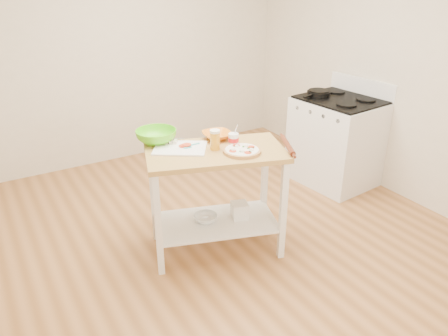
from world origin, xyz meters
TOP-DOWN VIEW (x-y plane):
  - room_shell at (0.00, 0.00)m, footprint 4.04×4.54m
  - prep_island at (-0.14, -0.05)m, footprint 1.20×0.89m
  - gas_stove at (1.64, 0.40)m, footprint 0.78×0.89m
  - skillet at (1.51, 0.61)m, footprint 0.39×0.25m
  - pizza at (0.01, -0.20)m, footprint 0.29×0.29m
  - cutting_board at (-0.36, 0.12)m, footprint 0.50×0.47m
  - spatula at (-0.28, 0.09)m, footprint 0.15×0.05m
  - knife at (-0.42, 0.33)m, footprint 0.26×0.12m
  - orange_bowl at (-0.00, 0.15)m, footprint 0.27×0.27m
  - green_bowl at (-0.46, 0.34)m, footprint 0.38×0.38m
  - beer_pint at (-0.13, -0.04)m, footprint 0.08×0.08m
  - yogurt_tub at (0.03, -0.04)m, footprint 0.08×0.08m
  - rolling_pin at (0.37, -0.30)m, footprint 0.20×0.35m
  - shelf_glass_bowl at (-0.22, -0.02)m, footprint 0.27×0.27m
  - shelf_bin at (0.06, -0.10)m, footprint 0.17×0.17m

SIDE VIEW (x-z plane):
  - shelf_glass_bowl at x=-0.22m, z-range 0.26..0.32m
  - shelf_bin at x=0.06m, z-range 0.26..0.39m
  - gas_stove at x=1.64m, z-range -0.08..1.03m
  - prep_island at x=-0.14m, z-range 0.19..1.09m
  - cutting_board at x=-0.36m, z-range 0.89..0.93m
  - pizza at x=0.01m, z-range 0.89..0.94m
  - spatula at x=-0.28m, z-range 0.91..0.92m
  - knife at x=-0.42m, z-range 0.91..0.92m
  - rolling_pin at x=0.37m, z-range 0.90..0.94m
  - orange_bowl at x=0.00m, z-range 0.90..0.96m
  - yogurt_tub at x=0.03m, z-range 0.86..1.04m
  - green_bowl at x=-0.46m, z-range 0.90..1.00m
  - skillet at x=1.51m, z-range 0.96..0.99m
  - beer_pint at x=-0.13m, z-range 0.90..1.06m
  - room_shell at x=0.00m, z-range -0.02..2.72m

